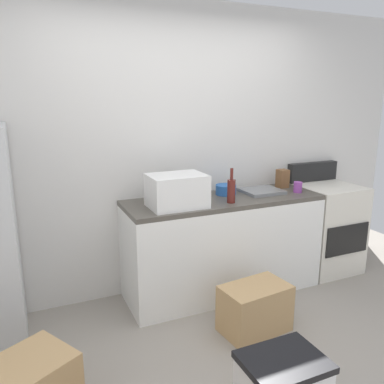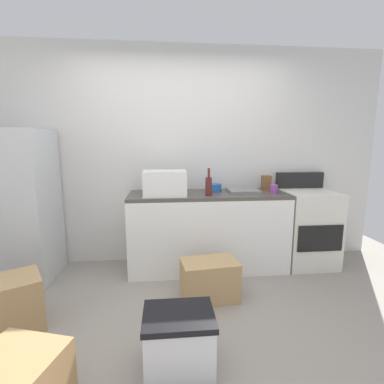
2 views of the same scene
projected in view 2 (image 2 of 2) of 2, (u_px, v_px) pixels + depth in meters
ground_plane at (192, 336)px, 2.13m from camera, size 6.00×6.00×0.00m
wall_back at (180, 157)px, 3.43m from camera, size 5.00×0.10×2.60m
kitchen_counter at (208, 231)px, 3.26m from camera, size 1.80×0.60×0.90m
refrigerator at (18, 206)px, 2.95m from camera, size 0.68×0.66×1.60m
stove_oven at (307, 226)px, 3.38m from camera, size 0.60×0.61×1.10m
microwave at (165, 183)px, 3.02m from camera, size 0.46×0.34×0.27m
sink_basin at (243, 191)px, 3.25m from camera, size 0.36×0.32×0.03m
wine_bottle at (209, 186)px, 3.00m from camera, size 0.07×0.07×0.30m
coffee_mug at (274, 189)px, 3.15m from camera, size 0.08×0.08×0.10m
knife_block at (266, 183)px, 3.37m from camera, size 0.10×0.10×0.18m
mixing_bowl at (213, 188)px, 3.29m from camera, size 0.19×0.19×0.09m
cardboard_box_medium at (8, 305)px, 2.16m from camera, size 0.59×0.55×0.42m
cardboard_box_small at (209, 280)px, 2.62m from camera, size 0.55×0.38×0.38m
storage_bin at (179, 339)px, 1.81m from camera, size 0.46×0.36×0.38m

